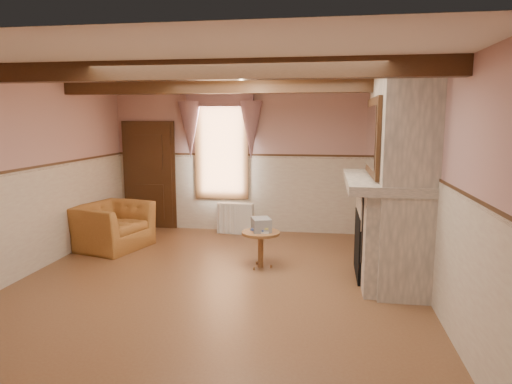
# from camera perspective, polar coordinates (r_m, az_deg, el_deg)

# --- Properties ---
(floor) EXTENTS (5.50, 6.00, 0.01)m
(floor) POSITION_cam_1_polar(r_m,az_deg,el_deg) (6.39, -4.93, -11.15)
(floor) COLOR brown
(floor) RESTS_ON ground
(ceiling) EXTENTS (5.50, 6.00, 0.01)m
(ceiling) POSITION_cam_1_polar(r_m,az_deg,el_deg) (6.03, -5.30, 14.69)
(ceiling) COLOR silver
(ceiling) RESTS_ON wall_back
(wall_back) EXTENTS (5.50, 0.02, 2.80)m
(wall_back) POSITION_cam_1_polar(r_m,az_deg,el_deg) (8.98, -0.53, 3.92)
(wall_back) COLOR tan
(wall_back) RESTS_ON floor
(wall_front) EXTENTS (5.50, 0.02, 2.80)m
(wall_front) POSITION_cam_1_polar(r_m,az_deg,el_deg) (3.27, -17.79, -5.62)
(wall_front) COLOR tan
(wall_front) RESTS_ON floor
(wall_left) EXTENTS (0.02, 6.00, 2.80)m
(wall_left) POSITION_cam_1_polar(r_m,az_deg,el_deg) (7.22, -26.82, 1.69)
(wall_left) COLOR tan
(wall_left) RESTS_ON floor
(wall_right) EXTENTS (0.02, 6.00, 2.80)m
(wall_right) POSITION_cam_1_polar(r_m,az_deg,el_deg) (6.02, 21.21, 0.77)
(wall_right) COLOR tan
(wall_right) RESTS_ON floor
(wainscot) EXTENTS (5.50, 6.00, 1.50)m
(wainscot) POSITION_cam_1_polar(r_m,az_deg,el_deg) (6.18, -5.02, -4.60)
(wainscot) COLOR beige
(wainscot) RESTS_ON floor
(chair_rail) EXTENTS (5.50, 6.00, 0.08)m
(chair_rail) POSITION_cam_1_polar(r_m,az_deg,el_deg) (6.04, -5.12, 2.33)
(chair_rail) COLOR black
(chair_rail) RESTS_ON wainscot
(firebox) EXTENTS (0.20, 0.95, 0.90)m
(firebox) POSITION_cam_1_polar(r_m,az_deg,el_deg) (6.68, 13.31, -6.41)
(firebox) COLOR black
(firebox) RESTS_ON floor
(armchair) EXTENTS (1.32, 1.42, 0.77)m
(armchair) POSITION_cam_1_polar(r_m,az_deg,el_deg) (8.27, -17.60, -4.09)
(armchair) COLOR #9E662D
(armchair) RESTS_ON floor
(side_table) EXTENTS (0.71, 0.71, 0.55)m
(side_table) POSITION_cam_1_polar(r_m,az_deg,el_deg) (6.89, 0.59, -7.19)
(side_table) COLOR brown
(side_table) RESTS_ON floor
(book_stack) EXTENTS (0.35, 0.39, 0.20)m
(book_stack) POSITION_cam_1_polar(r_m,az_deg,el_deg) (6.83, 0.65, -4.10)
(book_stack) COLOR #B7AD8C
(book_stack) RESTS_ON side_table
(radiator) EXTENTS (0.71, 0.23, 0.60)m
(radiator) POSITION_cam_1_polar(r_m,az_deg,el_deg) (8.90, -2.59, -3.30)
(radiator) COLOR silver
(radiator) RESTS_ON floor
(bowl) EXTENTS (0.37, 0.37, 0.09)m
(bowl) POSITION_cam_1_polar(r_m,az_deg,el_deg) (6.71, 15.58, 2.41)
(bowl) COLOR brown
(bowl) RESTS_ON mantel
(mantel_clock) EXTENTS (0.14, 0.24, 0.20)m
(mantel_clock) POSITION_cam_1_polar(r_m,az_deg,el_deg) (7.30, 15.05, 3.37)
(mantel_clock) COLOR black
(mantel_clock) RESTS_ON mantel
(oil_lamp) EXTENTS (0.11, 0.11, 0.28)m
(oil_lamp) POSITION_cam_1_polar(r_m,az_deg,el_deg) (6.71, 15.60, 3.22)
(oil_lamp) COLOR gold
(oil_lamp) RESTS_ON mantel
(candle_red) EXTENTS (0.06, 0.06, 0.16)m
(candle_red) POSITION_cam_1_polar(r_m,az_deg,el_deg) (5.98, 16.41, 1.93)
(candle_red) COLOR #9B2B13
(candle_red) RESTS_ON mantel
(jar_yellow) EXTENTS (0.06, 0.06, 0.12)m
(jar_yellow) POSITION_cam_1_polar(r_m,az_deg,el_deg) (6.32, 16.00, 2.12)
(jar_yellow) COLOR gold
(jar_yellow) RESTS_ON mantel
(fireplace) EXTENTS (0.85, 2.00, 2.80)m
(fireplace) POSITION_cam_1_polar(r_m,az_deg,el_deg) (6.55, 17.32, 1.59)
(fireplace) COLOR gray
(fireplace) RESTS_ON floor
(mantel) EXTENTS (1.05, 2.05, 0.12)m
(mantel) POSITION_cam_1_polar(r_m,az_deg,el_deg) (6.53, 15.74, 1.29)
(mantel) COLOR gray
(mantel) RESTS_ON fireplace
(overmantel_mirror) EXTENTS (0.06, 1.44, 1.04)m
(overmantel_mirror) POSITION_cam_1_polar(r_m,az_deg,el_deg) (6.46, 14.34, 6.70)
(overmantel_mirror) COLOR silver
(overmantel_mirror) RESTS_ON fireplace
(door) EXTENTS (1.10, 0.10, 2.10)m
(door) POSITION_cam_1_polar(r_m,az_deg,el_deg) (9.52, -13.16, 1.86)
(door) COLOR black
(door) RESTS_ON floor
(window) EXTENTS (1.06, 0.08, 2.02)m
(window) POSITION_cam_1_polar(r_m,az_deg,el_deg) (9.05, -4.33, 5.52)
(window) COLOR white
(window) RESTS_ON wall_back
(window_drapes) EXTENTS (1.30, 0.14, 1.40)m
(window_drapes) POSITION_cam_1_polar(r_m,az_deg,el_deg) (8.94, -4.51, 9.32)
(window_drapes) COLOR gray
(window_drapes) RESTS_ON wall_back
(ceiling_beam_front) EXTENTS (5.50, 0.18, 0.20)m
(ceiling_beam_front) POSITION_cam_1_polar(r_m,az_deg,el_deg) (4.87, -8.81, 14.79)
(ceiling_beam_front) COLOR black
(ceiling_beam_front) RESTS_ON ceiling
(ceiling_beam_back) EXTENTS (5.50, 0.18, 0.20)m
(ceiling_beam_back) POSITION_cam_1_polar(r_m,az_deg,el_deg) (7.19, -2.91, 13.00)
(ceiling_beam_back) COLOR black
(ceiling_beam_back) RESTS_ON ceiling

